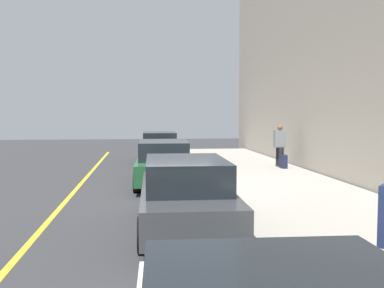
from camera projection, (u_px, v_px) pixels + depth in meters
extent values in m
plane|color=#333335|center=(176.00, 190.00, 13.88)|extent=(56.00, 56.00, 0.00)
cube|color=#A39E93|center=(276.00, 185.00, 14.25)|extent=(28.00, 4.60, 0.15)
cube|color=gold|center=(74.00, 191.00, 13.51)|extent=(28.00, 0.14, 0.01)
cube|color=white|center=(192.00, 178.00, 15.67)|extent=(5.54, 0.56, 0.22)
cylinder|color=black|center=(146.00, 201.00, 10.50)|extent=(0.64, 0.23, 0.64)
cylinder|color=black|center=(214.00, 199.00, 10.66)|extent=(0.64, 0.23, 0.64)
cylinder|color=black|center=(144.00, 235.00, 7.56)|extent=(0.64, 0.23, 0.64)
cylinder|color=black|center=(238.00, 232.00, 7.72)|extent=(0.64, 0.23, 0.64)
cube|color=#383A3D|center=(185.00, 201.00, 9.09)|extent=(4.82, 1.90, 0.64)
cube|color=black|center=(186.00, 174.00, 8.81)|extent=(2.52, 1.65, 0.60)
cylinder|color=black|center=(140.00, 170.00, 16.29)|extent=(0.65, 0.24, 0.64)
cylinder|color=black|center=(185.00, 169.00, 16.43)|extent=(0.65, 0.24, 0.64)
cylinder|color=black|center=(137.00, 182.00, 13.34)|extent=(0.65, 0.24, 0.64)
cylinder|color=black|center=(191.00, 182.00, 13.47)|extent=(0.65, 0.24, 0.64)
cube|color=#1E512D|center=(163.00, 167.00, 14.86)|extent=(4.85, 1.96, 0.64)
cube|color=black|center=(163.00, 150.00, 14.58)|extent=(2.54, 1.68, 0.60)
cylinder|color=black|center=(143.00, 153.00, 23.21)|extent=(0.64, 0.23, 0.64)
cylinder|color=black|center=(174.00, 153.00, 23.37)|extent=(0.64, 0.23, 0.64)
cylinder|color=black|center=(142.00, 159.00, 20.37)|extent=(0.64, 0.23, 0.64)
cylinder|color=black|center=(178.00, 158.00, 20.54)|extent=(0.64, 0.23, 0.64)
cube|color=black|center=(159.00, 150.00, 21.85)|extent=(4.63, 1.87, 0.64)
cube|color=black|center=(159.00, 138.00, 21.58)|extent=(2.42, 1.63, 0.60)
cylinder|color=black|center=(278.00, 157.00, 18.74)|extent=(0.20, 0.20, 0.85)
cylinder|color=black|center=(281.00, 157.00, 18.35)|extent=(0.20, 0.20, 0.85)
cube|color=slate|center=(280.00, 139.00, 18.49)|extent=(0.31, 0.49, 0.72)
sphere|color=brown|center=(280.00, 127.00, 18.45)|extent=(0.24, 0.24, 0.24)
cube|color=#191E38|center=(284.00, 162.00, 18.07)|extent=(0.34, 0.22, 0.56)
cylinder|color=#4C4C4C|center=(284.00, 151.00, 18.04)|extent=(0.03, 0.03, 0.36)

